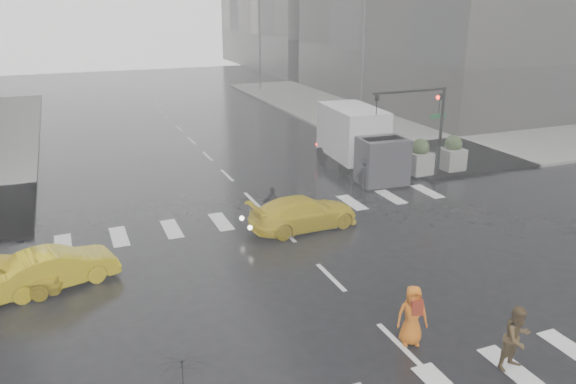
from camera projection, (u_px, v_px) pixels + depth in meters
name	position (u px, v px, depth m)	size (l,w,h in m)	color
ground	(331.00, 277.00, 18.19)	(120.00, 120.00, 0.00)	black
sidewalk_ne	(466.00, 123.00, 40.43)	(35.00, 35.00, 0.15)	gray
road_markings	(331.00, 277.00, 18.19)	(18.00, 48.00, 0.01)	silver
traffic_signal_pole	(426.00, 114.00, 27.36)	(4.45, 0.42, 4.50)	black
street_lamp_near	(360.00, 58.00, 36.21)	(2.15, 0.22, 9.00)	#59595B
street_lamp_far	(258.00, 39.00, 53.72)	(2.15, 0.22, 9.00)	#59595B
planter_west	(385.00, 162.00, 27.54)	(1.10, 1.10, 1.80)	gray
planter_mid	(420.00, 158.00, 28.26)	(1.10, 1.10, 1.80)	gray
planter_east	(452.00, 154.00, 28.97)	(1.10, 1.10, 1.80)	gray
pedestrian_brown	(517.00, 338.00, 13.48)	(0.81, 0.63, 1.67)	#473419
pedestrian_orange	(412.00, 315.00, 14.47)	(0.94, 0.78, 1.64)	#D6630F
pedestrian_far_a	(273.00, 206.00, 22.27)	(0.90, 0.55, 1.54)	black
pedestrian_far_b	(366.00, 174.00, 26.39)	(0.99, 0.54, 1.52)	black
taxi_front	(0.00, 275.00, 16.96)	(1.51, 3.74, 1.28)	#DEBE0B
taxi_mid	(56.00, 268.00, 17.48)	(1.30, 3.73, 1.23)	#DEBE0B
taxi_rear	(304.00, 213.00, 21.92)	(1.78, 3.87, 1.27)	#DEBE0B
box_truck	(360.00, 140.00, 28.67)	(2.30, 6.14, 3.26)	silver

